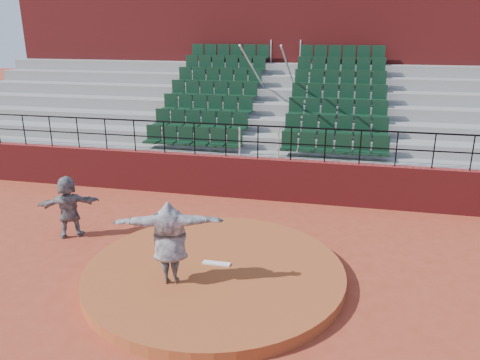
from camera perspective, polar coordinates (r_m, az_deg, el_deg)
name	(u,v)px	position (r m, az deg, el deg)	size (l,w,h in m)	color
ground	(215,278)	(10.23, -3.09, -11.81)	(90.00, 90.00, 0.00)	#A23C24
pitchers_mound	(215,273)	(10.17, -3.10, -11.20)	(5.50, 5.50, 0.25)	#A34C24
pitching_rubber	(216,263)	(10.23, -2.89, -10.11)	(0.60, 0.15, 0.03)	white
boundary_wall	(257,178)	(14.44, 2.14, 0.20)	(24.00, 0.30, 1.30)	maroon
wall_railing	(258,135)	(14.08, 2.21, 5.55)	(24.04, 0.05, 1.03)	black
seating_deck	(275,129)	(17.72, 4.32, 6.21)	(24.00, 5.97, 4.63)	gray
press_box_facade	(289,64)	(21.32, 6.05, 13.92)	(24.00, 3.00, 7.10)	maroon
pitcher	(170,242)	(9.32, -8.57, -7.48)	(2.11, 0.57, 1.72)	black
fielder	(69,207)	(12.54, -20.17, -3.06)	(1.49, 0.48, 1.61)	black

